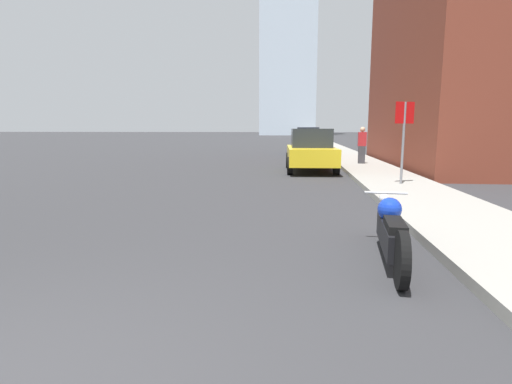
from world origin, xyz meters
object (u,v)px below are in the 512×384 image
motorcycle (391,230)px  pedestrian (362,145)px  parked_car_yellow (311,150)px  stop_sign (404,128)px  parked_car_blue (308,141)px

motorcycle → pedestrian: pedestrian is taller
parked_car_yellow → stop_sign: stop_sign is taller
parked_car_yellow → parked_car_blue: (0.19, 11.45, 0.05)m
motorcycle → stop_sign: bearing=81.2°
motorcycle → parked_car_yellow: bearing=99.9°
motorcycle → parked_car_yellow: parked_car_yellow is taller
parked_car_blue → stop_sign: 16.25m
stop_sign → pedestrian: stop_sign is taller
motorcycle → parked_car_yellow: 11.13m
parked_car_yellow → pedestrian: (2.37, 2.18, 0.14)m
parked_car_blue → stop_sign: stop_sign is taller
parked_car_blue → parked_car_yellow: bearing=-88.3°
parked_car_yellow → stop_sign: 5.30m
parked_car_blue → pedestrian: parked_car_blue is taller
parked_car_yellow → parked_car_blue: size_ratio=1.11×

